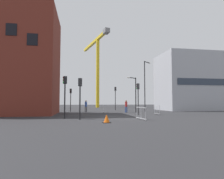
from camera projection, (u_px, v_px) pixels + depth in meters
ground at (118, 117)px, 20.31m from camera, size 160.00×160.00×0.00m
brick_building at (13, 62)px, 24.07m from camera, size 10.56×8.16×12.77m
office_block at (192, 82)px, 36.34m from camera, size 11.86×8.00×10.30m
construction_crane at (97, 58)px, 52.99m from camera, size 5.76×19.92×19.09m
streetlamp_tall at (145, 82)px, 31.06m from camera, size 1.50×1.20×8.05m
streetlamp_short at (134, 91)px, 28.39m from camera, size 1.61×1.10×5.08m
traffic_light_verge at (80, 91)px, 16.92m from camera, size 0.34×0.39×3.59m
traffic_light_near at (138, 94)px, 23.26m from camera, size 0.38×0.36×3.73m
traffic_light_corner at (71, 96)px, 30.18m from camera, size 0.32×0.39×3.56m
traffic_light_crosswalk at (65, 90)px, 17.87m from camera, size 0.39×0.35×3.89m
traffic_light_median at (115, 95)px, 36.10m from camera, size 0.39×0.29×4.28m
pedestrian_walking at (86, 105)px, 28.76m from camera, size 0.34×0.34×1.75m
pedestrian_waiting at (126, 105)px, 28.12m from camera, size 0.34×0.34×1.77m
safety_barrier_mid_span at (157, 110)px, 23.91m from camera, size 0.33×2.33×1.08m
safety_barrier_front at (103, 108)px, 28.70m from camera, size 0.35×2.40×1.08m
safety_barrier_rear at (141, 113)px, 16.97m from camera, size 0.26×2.12×1.08m
traffic_cone_by_barrier at (107, 119)px, 14.40m from camera, size 0.62×0.62×0.62m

